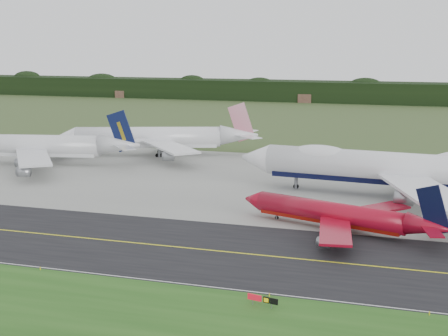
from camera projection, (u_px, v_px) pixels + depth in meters
ground at (253, 247)px, 108.45m from camera, size 600.00×600.00×0.00m
grass_verge at (183, 335)px, 75.56m from camera, size 400.00×30.00×0.01m
taxiway at (247, 254)px, 104.69m from camera, size 400.00×32.00×0.02m
apron at (302, 184)px, 156.38m from camera, size 400.00×78.00×0.01m
taxiway_centreline at (247, 254)px, 104.68m from camera, size 400.00×0.40×0.00m
taxiway_edge_line at (220, 288)px, 90.12m from camera, size 400.00×0.25×0.00m
horizon_treeline at (365, 93)px, 364.64m from camera, size 700.00×25.00×12.00m
jet_ba_747 at (400, 169)px, 141.09m from camera, size 78.27×64.57×19.67m
jet_red_737 at (340, 215)px, 116.96m from camera, size 40.58×32.24×11.21m
jet_navy_gold at (36, 146)px, 180.68m from camera, size 62.33×53.55×16.15m
jet_star_tail at (159, 138)px, 195.18m from camera, size 61.59×50.22×16.59m
taxiway_sign at (263, 299)px, 83.64m from camera, size 4.39×1.09×1.48m
edge_marker_left at (40, 268)px, 97.23m from camera, size 0.16×0.16×0.50m
edge_marker_center at (269, 295)px, 87.05m from camera, size 0.16×0.16×0.50m
edge_marker_right at (429, 313)px, 81.11m from camera, size 0.16×0.16×0.50m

